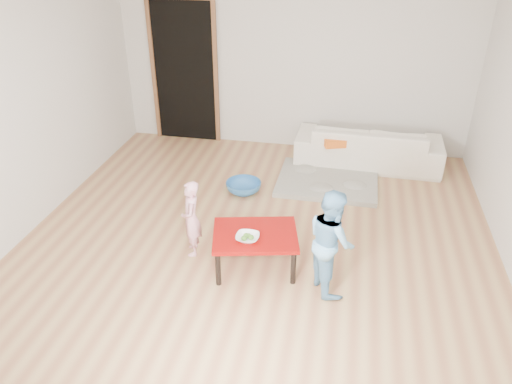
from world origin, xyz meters
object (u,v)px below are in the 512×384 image
(sofa, at_px, (368,145))
(child_pink, at_px, (191,219))
(child_blue, at_px, (331,241))
(red_table, at_px, (255,251))
(bowl, at_px, (248,238))
(basin, at_px, (244,187))

(sofa, height_order, child_pink, child_pink)
(child_blue, bearing_deg, red_table, 52.60)
(sofa, bearing_deg, bowl, 69.24)
(bowl, distance_m, child_pink, 0.68)
(child_pink, distance_m, child_blue, 1.43)
(child_pink, xyz_separation_m, basin, (0.23, 1.35, -0.34))
(sofa, distance_m, child_blue, 2.79)
(red_table, height_order, basin, red_table)
(bowl, bearing_deg, child_blue, -1.67)
(bowl, height_order, child_blue, child_blue)
(child_pink, bearing_deg, red_table, 62.09)
(basin, bearing_deg, bowl, -76.09)
(bowl, distance_m, basin, 1.69)
(red_table, relative_size, basin, 1.81)
(bowl, relative_size, child_blue, 0.21)
(bowl, relative_size, child_pink, 0.27)
(red_table, relative_size, child_pink, 0.99)
(sofa, relative_size, bowl, 8.98)
(sofa, relative_size, basin, 4.44)
(red_table, bearing_deg, sofa, 67.71)
(child_pink, bearing_deg, basin, 153.07)
(sofa, relative_size, child_pink, 2.42)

